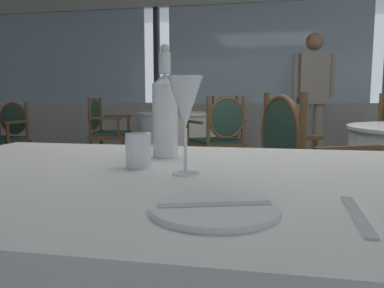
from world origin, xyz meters
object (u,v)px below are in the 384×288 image
Objects in this scene: dining_chair_0_0 at (220,135)px; dining_chair_0_2 at (105,128)px; water_bottle at (165,112)px; dining_chair_0_1 at (221,124)px; water_tumbler at (138,150)px; wine_glass at (185,104)px; diner_person_0 at (313,92)px; dining_chair_3_1 at (300,166)px; dining_chair_2_2 at (6,133)px; side_plate at (215,208)px.

dining_chair_0_0 reaches higher than dining_chair_0_2.
water_bottle is 0.35× the size of dining_chair_0_1.
dining_chair_0_1 is at bearing 93.76° from water_tumbler.
water_tumbler is 3.93m from dining_chair_0_2.
diner_person_0 reaches higher than wine_glass.
dining_chair_3_1 is 3.00m from diner_person_0.
diner_person_0 reaches higher than water_bottle.
diner_person_0 is at bearing 56.91° from dining_chair_3_1.
dining_chair_3_1 is at bearing 37.19° from dining_chair_0_1.
water_bottle reaches higher than water_tumbler.
wine_glass is 4.66m from dining_chair_0_1.
dining_chair_0_1 is (-0.44, 4.62, -0.36)m from wine_glass.
dining_chair_2_2 is (-2.49, 0.05, -0.04)m from dining_chair_0_0.
water_bottle is at bearing -141.49° from dining_chair_3_1.
dining_chair_0_0 is (-0.25, 2.93, -0.35)m from wine_glass.
diner_person_0 is (1.04, 1.24, 0.44)m from dining_chair_0_0.
side_plate is at bearing -16.41° from diner_person_0.
water_tumbler is 0.09× the size of dining_chair_0_2.
water_tumbler is 0.09× the size of dining_chair_0_1.
wine_glass is 4.07m from dining_chair_2_2.
water_bottle reaches higher than wine_glass.
side_plate is 0.91× the size of wine_glass.
wine_glass is at bearing -69.85° from dining_chair_0_2.
dining_chair_0_1 is 1.01× the size of dining_chair_3_1.
dining_chair_0_0 is (-0.35, 3.21, -0.20)m from side_plate.
dining_chair_2_2 is at bearing 131.17° from side_plate.
dining_chair_0_2 is at bearing 29.97° from dining_chair_0_0.
water_tumbler is at bearing -20.32° from diner_person_0.
side_plate is 0.57m from water_bottle.
wine_glass is 0.25× the size of dining_chair_2_2.
dining_chair_3_1 reaches higher than dining_chair_2_2.
diner_person_0 is (0.41, 2.94, 0.44)m from dining_chair_3_1.
dining_chair_3_1 is 0.55× the size of diner_person_0.
side_plate is at bearing -125.50° from dining_chair_3_1.
dining_chair_0_1 reaches higher than dining_chair_3_1.
diner_person_0 is (0.91, 3.93, 0.12)m from water_bottle.
wine_glass is 2.56× the size of water_tumbler.
water_bottle is 2.71m from dining_chair_0_0.
water_bottle is 4.40m from dining_chair_0_1.
dining_chair_0_1 is at bearing 78.44° from dining_chair_3_1.
wine_glass reaches higher than water_tumbler.
water_tumbler is 0.05× the size of diner_person_0.
wine_glass reaches higher than side_plate.
dining_chair_0_2 is (-1.69, 3.37, -0.33)m from water_bottle.
dining_chair_2_2 is (-0.94, -0.63, -0.03)m from dining_chair_0_2.
wine_glass is 0.19m from water_tumbler.
water_bottle is 0.37× the size of dining_chair_2_2.
wine_glass reaches higher than dining_chair_0_0.
dining_chair_0_1 is 1.38m from diner_person_0.
side_plate is 0.61× the size of water_bottle.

